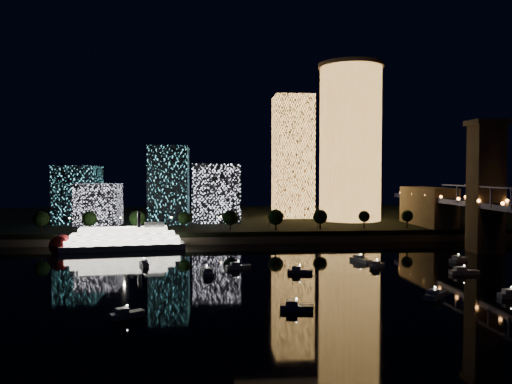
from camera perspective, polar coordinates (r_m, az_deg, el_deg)
The scene contains 10 objects.
ground at distance 138.41m, azimuth 11.37°, elevation -10.42°, with size 520.00×520.00×0.00m, color black.
far_bank at distance 293.22m, azimuth 2.34°, elevation -3.16°, with size 420.00×160.00×5.00m, color black.
seawall at distance 216.78m, azimuth 5.10°, elevation -5.37°, with size 420.00×6.00×3.00m, color #6B5E4C.
tower_cylindrical at distance 268.20m, azimuth 10.73°, elevation 5.61°, with size 34.00×34.00×81.94m.
tower_rectangular at distance 280.98m, azimuth 4.22°, elevation 4.03°, with size 21.31×21.31×67.80m, color #FDAD51.
midrise_blocks at distance 253.85m, azimuth -11.97°, elevation 0.01°, with size 91.10×33.92×38.16m.
riverboat at distance 202.17m, azimuth -15.50°, elevation -5.32°, with size 51.15×16.45×15.15m.
motorboats at distance 147.76m, azimuth 8.53°, elevation -9.27°, with size 111.36×65.53×2.78m.
esplanade_trees at distance 218.18m, azimuth -5.28°, elevation -2.95°, with size 165.98×7.00×9.00m.
street_lamps at distance 224.34m, azimuth -4.04°, elevation -3.17°, with size 132.70×0.70×5.65m.
Camera 1 is at (-39.05, -129.27, 30.34)m, focal length 35.00 mm.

